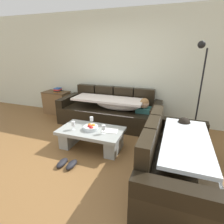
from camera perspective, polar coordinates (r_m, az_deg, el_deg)
name	(u,v)px	position (r m, az deg, el deg)	size (l,w,h in m)	color
ground_plane	(79,158)	(3.31, -10.39, -14.02)	(14.00, 14.00, 0.00)	brown
back_wall	(118,68)	(4.76, 1.90, 13.90)	(9.00, 0.10, 2.70)	silver
couch_along_wall	(111,111)	(4.49, -0.33, 0.20)	(2.47, 0.92, 0.88)	black
couch_near_window	(176,160)	(2.77, 19.61, -14.03)	(0.92, 1.91, 0.88)	black
coffee_table	(91,136)	(3.47, -6.55, -7.59)	(1.20, 0.68, 0.38)	#989E9B
fruit_bowl	(91,128)	(3.39, -6.69, -4.90)	(0.28, 0.28, 0.10)	silver
wine_glass_near_left	(73,124)	(3.41, -12.17, -3.73)	(0.07, 0.07, 0.17)	silver
wine_glass_near_right	(104,128)	(3.17, -2.68, -5.05)	(0.07, 0.07, 0.17)	silver
wine_glass_far_back	(92,119)	(3.57, -6.50, -2.29)	(0.07, 0.07, 0.17)	silver
open_magazine	(110,131)	(3.33, -0.58, -5.92)	(0.28, 0.21, 0.01)	white
side_cabinet	(57,102)	(5.52, -17.07, 2.92)	(0.72, 0.44, 0.64)	brown
book_stack_on_cabinet	(58,90)	(5.38, -16.81, 6.69)	(0.18, 0.21, 0.11)	#B76623
floor_lamp	(199,85)	(4.06, 25.73, 7.69)	(0.33, 0.31, 1.95)	black
pair_of_shoes	(67,164)	(3.13, -14.09, -15.60)	(0.30, 0.29, 0.09)	black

